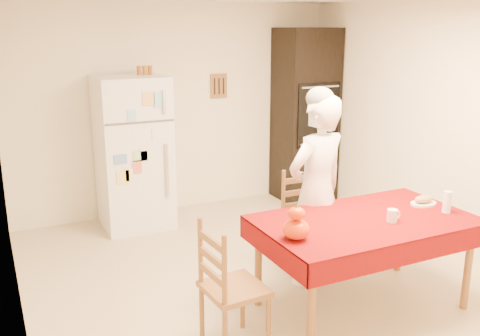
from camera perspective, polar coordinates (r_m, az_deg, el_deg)
floor at (r=4.93m, az=2.51°, el=-11.90°), size 4.50×4.50×0.00m
room_shell at (r=4.44m, az=2.74°, el=7.13°), size 4.02×4.52×2.51m
refrigerator at (r=6.08m, az=-11.30°, el=1.60°), size 0.75×0.74×1.70m
oven_cabinet at (r=6.98m, az=6.96°, el=5.59°), size 0.70×0.62×2.20m
dining_table at (r=4.34m, az=13.19°, el=-6.14°), size 1.70×1.00×0.76m
chair_far at (r=5.01m, az=6.99°, el=-5.21°), size 0.43×0.41×0.95m
chair_left at (r=3.77m, az=-1.49°, el=-12.20°), size 0.43×0.44×0.95m
seated_woman at (r=4.64m, az=8.15°, el=-2.53°), size 0.69×0.53×1.69m
coffee_mug at (r=4.28m, az=15.93°, el=-4.91°), size 0.08×0.08×0.10m
pumpkin_lower at (r=3.81m, az=6.01°, el=-6.52°), size 0.19×0.19×0.15m
pumpkin_upper at (r=3.77m, az=6.06°, el=-4.84°), size 0.12×0.12×0.09m
wine_glass at (r=4.63m, az=21.23°, el=-3.38°), size 0.07×0.07×0.18m
bread_plate at (r=4.78m, az=18.97°, el=-3.61°), size 0.24×0.24×0.02m
bread_loaf at (r=4.76m, az=19.01°, el=-3.15°), size 0.18×0.10×0.06m
spice_jar_left at (r=6.02m, az=-10.72°, el=10.19°), size 0.05×0.05×0.10m
spice_jar_mid at (r=6.04m, az=-10.14°, el=10.23°), size 0.05×0.05×0.10m
spice_jar_right at (r=6.05m, az=-9.58°, el=10.26°), size 0.05×0.05×0.10m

